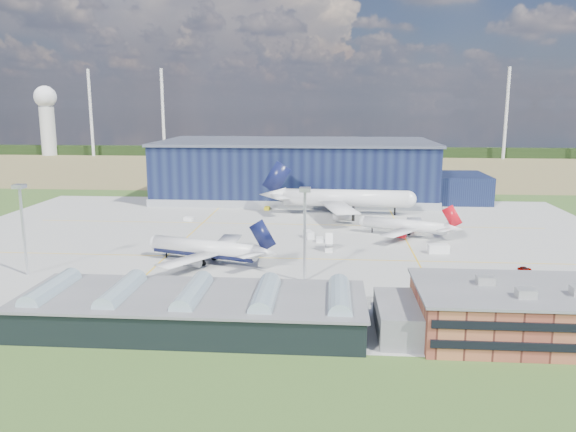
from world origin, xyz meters
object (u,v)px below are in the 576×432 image
object	(u,v)px
ops_building	(542,313)
light_mast_west	(22,215)
gse_van_b	(308,235)
car_a	(525,269)
light_mast_center	(305,219)
gse_van_a	(438,249)
airliner_red	(404,219)
gse_tug_c	(267,208)
gse_tug_a	(138,283)
hangar	(302,172)
car_b	(571,306)
gse_tug_b	(127,294)
gse_cart_b	(189,219)
airstair	(329,244)
airliner_navy	(204,240)
gse_van_c	(482,303)
gse_cart_a	(320,240)
airliner_widebody	(345,189)

from	to	relation	value
ops_building	light_mast_west	distance (m)	119.33
gse_van_b	car_a	xyz separation A→B (m)	(57.14, -31.67, -0.59)
light_mast_center	gse_van_a	size ratio (longest dim) A/B	3.85
airliner_red	gse_tug_c	bearing A→B (deg)	-17.70
light_mast_center	gse_tug_a	xyz separation A→B (m)	(-39.00, -6.84, -14.71)
gse_tug_c	gse_van_b	bearing A→B (deg)	-66.63
hangar	car_b	xyz separation A→B (m)	(63.81, -139.36, -10.96)
light_mast_west	airliner_red	bearing A→B (deg)	26.47
gse_tug_b	gse_cart_b	size ratio (longest dim) A/B	0.81
gse_tug_b	airstair	world-z (taller)	airstair
light_mast_center	gse_tug_b	bearing A→B (deg)	-160.22
light_mast_center	car_a	xyz separation A→B (m)	(56.27, 13.10, -14.85)
gse_tug_c	car_b	size ratio (longest dim) A/B	0.80
airliner_navy	gse_van_a	size ratio (longest dim) A/B	6.62
gse_tug_c	ops_building	bearing A→B (deg)	-60.41
light_mast_west	gse_tug_b	bearing A→B (deg)	-24.41
ops_building	light_mast_west	size ratio (longest dim) A/B	2.00
ops_building	airstair	distance (m)	72.10
ops_building	gse_van_c	distance (m)	16.07
hangar	light_mast_west	xyz separation A→B (m)	(-62.81, -124.80, 3.82)
gse_van_b	gse_tug_c	size ratio (longest dim) A/B	1.60
gse_van_c	gse_tug_c	bearing A→B (deg)	43.45
gse_van_a	gse_van_c	bearing A→B (deg)	174.09
ops_building	car_b	xyz separation A→B (m)	(11.61, 15.45, -4.14)
airliner_red	car_a	distance (m)	45.42
car_a	car_b	distance (m)	27.65
light_mast_center	gse_tug_b	size ratio (longest dim) A/B	8.69
gse_van_c	car_b	distance (m)	18.75
gse_tug_c	gse_cart_b	xyz separation A→B (m)	(-26.32, -23.54, 0.01)
ops_building	gse_van_c	bearing A→B (deg)	116.78
gse_van_c	car_b	size ratio (longest dim) A/B	1.38
hangar	airstair	size ratio (longest dim) A/B	27.21
gse_tug_a	gse_cart_a	world-z (taller)	gse_tug_a
ops_building	airliner_navy	xyz separation A→B (m)	(-72.74, 44.19, 1.66)
gse_tug_b	gse_cart_a	world-z (taller)	gse_cart_a
light_mast_center	hangar	bearing A→B (deg)	93.30
gse_tug_c	gse_tug_a	bearing A→B (deg)	-99.40
gse_tug_a	car_a	xyz separation A→B (m)	(95.27, 19.94, -0.14)
hangar	gse_tug_b	size ratio (longest dim) A/B	54.78
car_b	airliner_red	bearing A→B (deg)	33.85
airliner_navy	airliner_widebody	bearing A→B (deg)	-101.14
car_a	light_mast_west	bearing A→B (deg)	94.91
gse_cart_a	gse_tug_c	size ratio (longest dim) A/B	1.01
light_mast_west	car_b	world-z (taller)	light_mast_west
light_mast_west	gse_van_c	distance (m)	110.03
airliner_navy	gse_cart_a	distance (m)	40.43
ops_building	gse_van_a	xyz separation A→B (m)	(-7.72, 59.17, -3.49)
hangar	gse_cart_a	world-z (taller)	hangar
car_a	airstair	bearing A→B (deg)	70.12
hangar	airliner_navy	world-z (taller)	hangar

